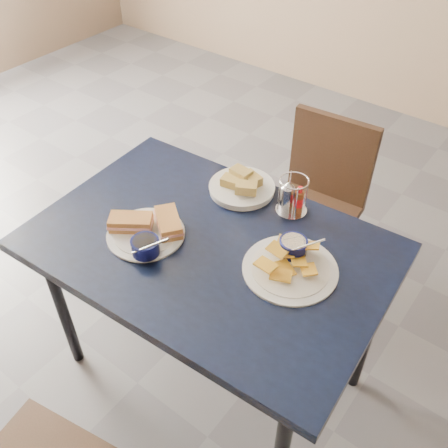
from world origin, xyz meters
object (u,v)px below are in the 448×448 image
Objects in this scene: sandwich_plate at (148,230)px; plantain_plate at (291,261)px; bread_basket at (242,186)px; chair_far at (321,194)px; condiment_caddy at (292,197)px; dining_table at (210,258)px.

sandwich_plate is 1.02× the size of plantain_plate.
sandwich_plate is at bearing -105.00° from bread_basket.
chair_far is 0.60m from condiment_caddy.
dining_table is 0.23m from sandwich_plate.
plantain_plate is (0.44, 0.17, -0.01)m from sandwich_plate.
dining_table is at bearing -163.77° from plantain_plate.
condiment_caddy is (0.11, -0.48, 0.34)m from chair_far.
plantain_plate is 0.40m from bread_basket.
chair_far is 0.59m from bread_basket.
dining_table is 5.07× the size of bread_basket.
condiment_caddy reaches higher than chair_far.
plantain_plate is (0.25, -0.71, 0.30)m from chair_far.
bread_basket reaches higher than dining_table.
condiment_caddy reaches higher than plantain_plate.
sandwich_plate is 2.21× the size of condiment_caddy.
chair_far is at bearing 109.29° from plantain_plate.
sandwich_plate is 0.48m from plantain_plate.
bread_basket is (-0.09, -0.50, 0.31)m from chair_far.
dining_table is 0.29m from plantain_plate.
condiment_caddy is at bearing 121.97° from plantain_plate.
condiment_caddy reaches higher than bread_basket.
chair_far is (0.01, 0.78, -0.21)m from dining_table.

